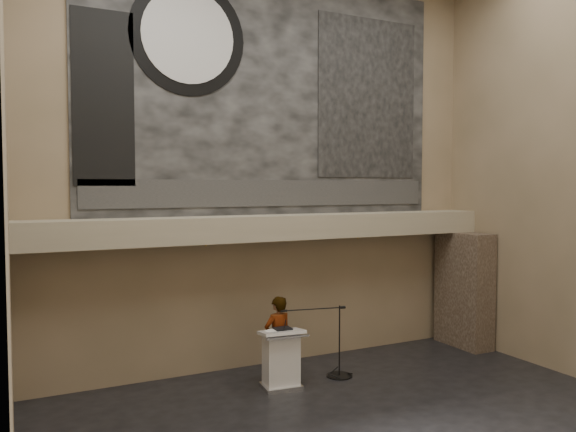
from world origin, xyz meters
TOP-DOWN VIEW (x-y plane):
  - wall_back at (0.00, 4.00)m, footprint 10.00×0.02m
  - wall_left at (-5.00, 0.00)m, footprint 0.02×8.00m
  - soffit at (0.00, 3.60)m, footprint 10.00×0.80m
  - sprinkler_left at (-1.60, 3.55)m, footprint 0.04×0.04m
  - sprinkler_right at (1.90, 3.55)m, footprint 0.04×0.04m
  - banner at (0.00, 3.97)m, footprint 8.00×0.05m
  - banner_text_strip at (0.00, 3.93)m, footprint 7.76×0.02m
  - banner_clock_rim at (-1.80, 3.93)m, footprint 2.30×0.02m
  - banner_clock_face at (-1.80, 3.91)m, footprint 1.84×0.02m
  - banner_building_print at (2.40, 3.93)m, footprint 2.60×0.02m
  - banner_brick_print at (-3.40, 3.93)m, footprint 1.10×0.02m
  - stone_pier at (4.65, 3.15)m, footprint 0.60×1.40m
  - lectern at (-0.48, 2.52)m, footprint 0.84×0.64m
  - binder at (-0.43, 2.54)m, footprint 0.32×0.26m
  - papers at (-0.65, 2.51)m, footprint 0.33×0.37m
  - speaker_person at (-0.35, 2.95)m, footprint 0.66×0.48m
  - mic_stand at (0.80, 2.61)m, footprint 1.46×0.52m

SIDE VIEW (x-z plane):
  - mic_stand at x=0.80m, z-range -0.50..0.92m
  - lectern at x=-0.48m, z-range -0.02..1.12m
  - speaker_person at x=-0.35m, z-range 0.00..1.65m
  - papers at x=-0.65m, z-range 1.10..1.10m
  - binder at x=-0.43m, z-range 1.10..1.14m
  - stone_pier at x=4.65m, z-range 0.00..2.70m
  - sprinkler_left at x=-1.60m, z-range 2.64..2.70m
  - sprinkler_right at x=1.90m, z-range 2.64..2.70m
  - soffit at x=0.00m, z-range 2.70..3.20m
  - banner_text_strip at x=0.00m, z-range 3.38..3.93m
  - wall_back at x=0.00m, z-range 0.00..8.50m
  - wall_left at x=-5.00m, z-range 0.00..8.50m
  - banner_brick_print at x=-3.40m, z-range 3.80..7.00m
  - banner at x=0.00m, z-range 3.20..8.20m
  - banner_building_print at x=2.40m, z-range 4.00..7.60m
  - banner_clock_rim at x=-1.80m, z-range 5.55..7.85m
  - banner_clock_face at x=-1.80m, z-range 5.78..7.62m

